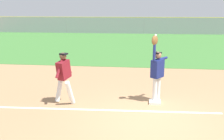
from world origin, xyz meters
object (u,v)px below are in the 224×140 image
(first_base, at_px, (155,102))
(baseball, at_px, (156,35))
(parked_car_white, at_px, (100,26))
(parked_car_tan, at_px, (179,27))
(fielder, at_px, (157,70))
(parked_car_blue, at_px, (138,26))
(runner, at_px, (64,74))

(first_base, bearing_deg, baseball, 165.49)
(parked_car_white, distance_m, parked_car_tan, 11.10)
(baseball, relative_size, parked_car_white, 0.02)
(baseball, height_order, parked_car_tan, baseball)
(baseball, relative_size, parked_car_tan, 0.02)
(fielder, bearing_deg, first_base, 117.03)
(parked_car_tan, bearing_deg, parked_car_blue, 173.63)
(baseball, distance_m, parked_car_tan, 28.41)
(runner, bearing_deg, parked_car_blue, 105.27)
(first_base, height_order, parked_car_white, parked_car_white)
(parked_car_white, height_order, parked_car_blue, same)
(parked_car_white, bearing_deg, first_base, -76.65)
(first_base, bearing_deg, parked_car_white, 102.97)
(first_base, relative_size, fielder, 0.17)
(first_base, xyz_separation_m, runner, (-3.02, -0.32, 0.96))
(parked_car_white, xyz_separation_m, parked_car_tan, (11.09, 0.22, 0.00))
(runner, distance_m, parked_car_white, 28.28)
(parked_car_blue, bearing_deg, first_base, -91.46)
(first_base, height_order, baseball, baseball)
(baseball, bearing_deg, first_base, -14.51)
(parked_car_white, bearing_deg, fielder, -76.50)
(parked_car_tan, bearing_deg, runner, -105.94)
(baseball, bearing_deg, runner, -173.43)
(first_base, height_order, parked_car_tan, parked_car_tan)
(runner, bearing_deg, fielder, 28.61)
(baseball, bearing_deg, fielder, 58.18)
(fielder, distance_m, parked_car_blue, 28.39)
(first_base, bearing_deg, fielder, 79.21)
(fielder, bearing_deg, baseball, 95.99)
(parked_car_white, bearing_deg, baseball, -76.78)
(fielder, distance_m, runner, 3.10)
(runner, distance_m, baseball, 3.23)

